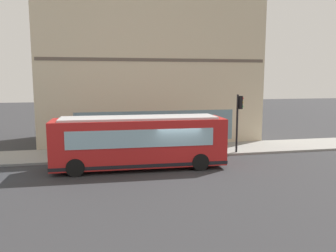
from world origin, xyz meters
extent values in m
plane|color=#2D2D30|center=(0.00, 0.00, 0.00)|extent=(120.00, 120.00, 0.00)
cube|color=gray|center=(4.63, 0.00, 0.07)|extent=(4.06, 40.00, 0.15)
cube|color=beige|center=(10.39, 0.00, 6.05)|extent=(7.47, 17.68, 12.09)
cube|color=brown|center=(6.81, 0.00, 6.65)|extent=(0.36, 17.33, 0.24)
cube|color=slate|center=(6.71, 0.00, 1.60)|extent=(0.12, 12.38, 2.40)
cube|color=red|center=(0.68, 2.09, 1.60)|extent=(2.79, 10.07, 2.70)
cube|color=silver|center=(0.68, 2.09, 3.01)|extent=(2.39, 9.06, 0.12)
cube|color=#8CB2C6|center=(0.82, 7.07, 2.05)|extent=(2.20, 0.14, 1.20)
cube|color=#8CB2C6|center=(1.95, 2.05, 2.00)|extent=(0.30, 8.20, 1.00)
cube|color=#8CB2C6|center=(-0.59, 2.13, 2.00)|extent=(0.30, 8.20, 1.00)
cube|color=black|center=(0.68, 2.09, 0.43)|extent=(2.83, 10.11, 0.20)
cylinder|color=black|center=(1.93, 5.65, 0.50)|extent=(0.33, 1.01, 1.00)
cylinder|color=black|center=(-0.37, 5.72, 0.50)|extent=(0.33, 1.01, 1.00)
cylinder|color=black|center=(1.73, -1.34, 0.50)|extent=(0.33, 1.01, 1.00)
cylinder|color=black|center=(-0.57, -1.27, 0.50)|extent=(0.33, 1.01, 1.00)
cylinder|color=black|center=(2.97, -5.02, 2.17)|extent=(0.14, 0.14, 4.03)
cube|color=black|center=(2.97, -5.21, 3.63)|extent=(0.32, 0.24, 0.90)
sphere|color=red|center=(2.97, -5.34, 3.91)|extent=(0.20, 0.20, 0.20)
sphere|color=yellow|center=(2.97, -5.34, 3.63)|extent=(0.20, 0.20, 0.20)
sphere|color=green|center=(2.97, -5.34, 3.35)|extent=(0.20, 0.20, 0.20)
cylinder|color=red|center=(5.18, 0.49, 0.43)|extent=(0.24, 0.24, 0.55)
sphere|color=red|center=(5.18, 0.49, 0.78)|extent=(0.22, 0.22, 0.22)
cylinder|color=red|center=(5.18, 0.32, 0.48)|extent=(0.10, 0.12, 0.10)
cylinder|color=red|center=(5.35, 0.49, 0.48)|extent=(0.12, 0.10, 0.10)
cylinder|color=#99994C|center=(5.18, 7.68, 0.52)|extent=(0.14, 0.14, 0.75)
cylinder|color=#99994C|center=(5.30, 7.54, 0.52)|extent=(0.14, 0.14, 0.75)
cylinder|color=#8C3F8C|center=(5.24, 7.61, 1.20)|extent=(0.32, 0.32, 0.59)
sphere|color=tan|center=(5.24, 7.61, 1.59)|extent=(0.20, 0.20, 0.20)
cylinder|color=silver|center=(3.75, 0.96, 0.57)|extent=(0.14, 0.14, 0.83)
cylinder|color=silver|center=(3.58, 0.90, 0.57)|extent=(0.14, 0.14, 0.83)
cylinder|color=black|center=(3.67, 0.93, 1.31)|extent=(0.32, 0.32, 0.66)
sphere|color=tan|center=(3.67, 0.93, 1.75)|extent=(0.23, 0.23, 0.23)
cube|color=#BF3F19|center=(5.77, 4.47, 0.60)|extent=(0.44, 0.40, 0.90)
cube|color=#8CB2C6|center=(5.77, 4.26, 0.78)|extent=(0.35, 0.03, 0.30)
camera|label=1|loc=(-19.01, 4.52, 5.32)|focal=36.53mm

